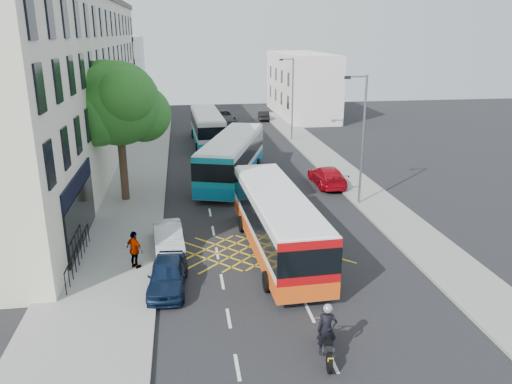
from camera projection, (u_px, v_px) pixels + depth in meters
name	position (u px, v px, depth m)	size (l,w,h in m)	color
ground	(309.00, 312.00, 19.71)	(120.00, 120.00, 0.00)	black
pavement_left	(126.00, 200.00, 32.62)	(5.00, 70.00, 0.15)	gray
pavement_right	(360.00, 189.00, 34.87)	(3.00, 70.00, 0.15)	gray
terrace_main	(59.00, 83.00, 38.74)	(8.30, 45.00, 13.50)	beige
terrace_far	(111.00, 75.00, 68.01)	(8.00, 20.00, 10.00)	silver
building_right	(301.00, 84.00, 65.23)	(6.00, 18.00, 8.00)	silver
street_tree	(118.00, 105.00, 30.69)	(6.30, 5.70, 8.80)	#382619
lamp_near	(362.00, 134.00, 30.47)	(1.45, 0.15, 8.00)	slate
lamp_far	(292.00, 95.00, 49.30)	(1.45, 0.15, 8.00)	slate
railings	(78.00, 254.00, 23.12)	(0.08, 5.60, 1.14)	black
bus_near	(277.00, 222.00, 24.49)	(3.12, 11.31, 3.15)	silver
bus_mid	(232.00, 158.00, 36.55)	(6.24, 12.09, 3.33)	silver
bus_far	(207.00, 127.00, 48.93)	(3.05, 11.26, 3.15)	silver
motorbike	(327.00, 333.00, 16.68)	(0.77, 2.30, 2.05)	black
parked_car_blue	(168.00, 275.00, 21.28)	(1.57, 3.90, 1.33)	#0D1B37
parked_car_silver	(168.00, 238.00, 25.13)	(1.40, 4.02, 1.33)	#B1B3BA
red_hatchback	(327.00, 176.00, 35.80)	(1.94, 4.77, 1.38)	#AC0713
distant_car_grey	(224.00, 117.00, 60.45)	(2.47, 5.35, 1.49)	#3B3E42
distant_car_dark	(264.00, 115.00, 62.47)	(1.25, 3.58, 1.18)	black
pedestrian_far	(135.00, 250.00, 22.82)	(1.05, 0.44, 1.79)	gray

